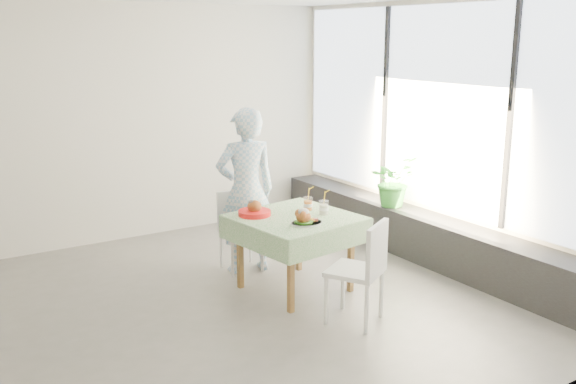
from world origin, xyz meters
TOP-DOWN VIEW (x-y plane):
  - floor at (0.00, 0.00)m, footprint 6.00×6.00m
  - wall_back at (0.00, 2.50)m, footprint 6.00×0.02m
  - wall_front at (0.00, -2.50)m, footprint 6.00×0.02m
  - wall_right at (3.00, 0.00)m, footprint 0.02×5.00m
  - window_pane at (2.97, 0.00)m, footprint 0.01×4.80m
  - window_ledge at (2.80, 0.00)m, footprint 0.40×4.80m
  - cafe_table at (1.11, 0.02)m, footprint 1.17×1.17m
  - chair_far at (0.93, 0.80)m, footprint 0.43×0.43m
  - chair_near at (1.16, -0.86)m, footprint 0.58×0.58m
  - diner at (0.97, 0.74)m, footprint 0.70×0.53m
  - main_dish at (1.04, -0.25)m, footprint 0.30×0.30m
  - juice_cup_orange at (1.33, 0.14)m, footprint 0.09×0.09m
  - juice_cup_lemonade at (1.38, -0.06)m, footprint 0.10×0.10m
  - second_dish at (0.80, 0.26)m, footprint 0.31×0.31m
  - potted_plant at (2.77, 0.51)m, footprint 0.61×0.55m

SIDE VIEW (x-z plane):
  - floor at x=0.00m, z-range 0.00..0.00m
  - window_ledge at x=2.80m, z-range 0.00..0.50m
  - chair_far at x=0.93m, z-range -0.16..0.67m
  - chair_near at x=1.16m, z-range -0.17..0.73m
  - cafe_table at x=1.11m, z-range 0.09..0.83m
  - second_dish at x=0.80m, z-range 0.71..0.86m
  - main_dish at x=1.04m, z-range 0.72..0.87m
  - potted_plant at x=2.77m, z-range 0.50..1.09m
  - juice_cup_orange at x=1.33m, z-range 0.67..0.94m
  - juice_cup_lemonade at x=1.38m, z-range 0.67..0.94m
  - diner at x=0.97m, z-range 0.00..1.72m
  - wall_back at x=0.00m, z-range 0.00..2.80m
  - wall_front at x=0.00m, z-range 0.00..2.80m
  - wall_right at x=3.00m, z-range 0.00..2.80m
  - window_pane at x=2.97m, z-range 0.56..2.74m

